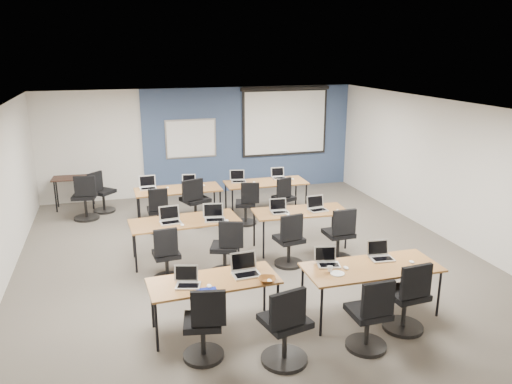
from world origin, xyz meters
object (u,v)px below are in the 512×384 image
object	(u,v)px
task_chair_5	(226,252)
training_table_mid_right	(300,213)
task_chair_4	(167,259)
laptop_5	(214,216)
laptop_4	(170,218)
laptop_9	(190,183)
task_chair_0	(204,330)
spare_chair_a	(102,195)
training_table_back_left	(178,191)
utility_table	(73,181)
laptop_2	(327,261)
training_table_front_left	(214,283)
task_chair_2	(370,320)
spare_chair_b	(85,201)
laptop_0	(187,281)
task_chair_3	(407,302)
task_chair_8	(158,214)
training_table_front_right	(371,269)
task_chair_6	(289,244)
laptop_10	(238,179)
training_table_mid_left	(185,223)
task_chair_1	(285,331)
task_chair_9	(195,206)
task_chair_10	(247,207)
task_chair_7	(339,239)
task_chair_11	(284,201)
laptop_3	(380,254)
laptop_6	(279,209)
laptop_11	(279,176)
laptop_8	(148,185)
laptop_7	(317,207)

from	to	relation	value
task_chair_5	training_table_mid_right	bearing A→B (deg)	45.88
task_chair_4	laptop_5	distance (m)	1.23
laptop_4	laptop_9	bearing A→B (deg)	67.62
task_chair_0	spare_chair_a	world-z (taller)	task_chair_0
training_table_back_left	utility_table	world-z (taller)	utility_table
laptop_2	training_table_back_left	bearing A→B (deg)	120.98
laptop_5	spare_chair_a	size ratio (longest dim) A/B	0.37
training_table_front_left	utility_table	distance (m)	6.48
spare_chair_a	laptop_2	bearing A→B (deg)	-106.66
task_chair_2	spare_chair_b	size ratio (longest dim) A/B	0.97
laptop_0	task_chair_0	size ratio (longest dim) A/B	0.31
task_chair_3	task_chair_8	world-z (taller)	task_chair_3
training_table_front_right	task_chair_6	distance (m)	1.94
training_table_front_left	utility_table	world-z (taller)	utility_table
task_chair_2	laptop_10	size ratio (longest dim) A/B	3.02
laptop_2	task_chair_5	xyz separation A→B (m)	(-1.08, 1.59, -0.39)
training_table_mid_left	training_table_back_left	bearing A→B (deg)	82.20
task_chair_1	task_chair_6	size ratio (longest dim) A/B	1.06
task_chair_3	task_chair_9	size ratio (longest dim) A/B	0.97
task_chair_10	task_chair_3	bearing A→B (deg)	-63.20
task_chair_1	task_chair_7	size ratio (longest dim) A/B	1.04
task_chair_5	task_chair_6	world-z (taller)	task_chair_6
task_chair_4	task_chair_11	distance (m)	3.75
task_chair_0	task_chair_11	xyz separation A→B (m)	(2.67, 4.70, -0.02)
laptop_0	training_table_back_left	bearing A→B (deg)	100.09
laptop_3	laptop_6	world-z (taller)	laptop_3
task_chair_0	laptop_11	size ratio (longest dim) A/B	3.17
laptop_8	laptop_9	world-z (taller)	laptop_8
training_table_mid_left	laptop_11	size ratio (longest dim) A/B	6.10
training_table_front_right	task_chair_7	xyz separation A→B (m)	(0.39, 1.79, -0.27)
training_table_back_left	laptop_7	distance (m)	3.17
laptop_6	laptop_7	size ratio (longest dim) A/B	0.94
training_table_mid_right	task_chair_1	xyz separation A→B (m)	(-1.49, -3.35, -0.25)
task_chair_1	laptop_7	xyz separation A→B (m)	(1.80, 3.31, 0.36)
laptop_4	spare_chair_b	world-z (taller)	spare_chair_b
training_table_front_left	laptop_7	xyz separation A→B (m)	(2.45, 2.33, 0.11)
laptop_3	laptop_6	bearing A→B (deg)	112.57
task_chair_1	laptop_5	xyz separation A→B (m)	(-0.15, 3.32, 0.36)
laptop_0	laptop_3	bearing A→B (deg)	17.52
task_chair_1	task_chair_4	world-z (taller)	task_chair_1
training_table_front_right	laptop_11	size ratio (longest dim) A/B	6.10
task_chair_4	laptop_9	bearing A→B (deg)	69.05
task_chair_4	utility_table	bearing A→B (deg)	104.80
task_chair_4	task_chair_6	size ratio (longest dim) A/B	0.96
laptop_6	task_chair_11	world-z (taller)	laptop_6
task_chair_11	laptop_4	bearing A→B (deg)	-168.92
laptop_7	laptop_3	bearing A→B (deg)	-94.54
task_chair_0	task_chair_4	size ratio (longest dim) A/B	1.04
laptop_11	task_chair_2	bearing A→B (deg)	-94.40
training_table_mid_right	laptop_10	xyz separation A→B (m)	(-0.58, 2.38, 0.11)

